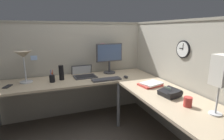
% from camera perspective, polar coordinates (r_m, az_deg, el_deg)
% --- Properties ---
extents(ground_plane, '(6.80, 6.80, 0.00)m').
position_cam_1_polar(ground_plane, '(2.63, 0.10, -20.35)').
color(ground_plane, '#4C443D').
extents(cubicle_wall_back, '(2.57, 0.12, 1.58)m').
position_cam_1_polar(cubicle_wall_back, '(3.02, -12.35, 0.30)').
color(cubicle_wall_back, '#A8A393').
rests_on(cubicle_wall_back, ground).
extents(cubicle_wall_right, '(0.12, 2.37, 1.58)m').
position_cam_1_polar(cubicle_wall_right, '(2.52, 21.28, -2.95)').
color(cubicle_wall_right, '#A8A393').
rests_on(cubicle_wall_right, ground).
extents(desk, '(2.35, 2.15, 0.73)m').
position_cam_1_polar(desk, '(2.25, -2.96, -8.25)').
color(desk, tan).
rests_on(desk, ground).
extents(monitor, '(0.46, 0.20, 0.50)m').
position_cam_1_polar(monitor, '(2.88, -0.87, 4.67)').
color(monitor, '#38383D').
rests_on(monitor, desk).
extents(laptop, '(0.36, 0.39, 0.22)m').
position_cam_1_polar(laptop, '(2.81, -9.39, -1.36)').
color(laptop, '#38383D').
rests_on(laptop, desk).
extents(keyboard, '(0.43, 0.15, 0.02)m').
position_cam_1_polar(keyboard, '(2.54, -1.86, -3.10)').
color(keyboard, '#38383D').
rests_on(keyboard, desk).
extents(computer_mouse, '(0.06, 0.10, 0.03)m').
position_cam_1_polar(computer_mouse, '(2.66, 4.64, -2.24)').
color(computer_mouse, '#232326').
rests_on(computer_mouse, desk).
extents(desk_lamp_dome, '(0.24, 0.24, 0.44)m').
position_cam_1_polar(desk_lamp_dome, '(2.63, -27.28, 3.88)').
color(desk_lamp_dome, '#B7BABF').
rests_on(desk_lamp_dome, desk).
extents(pen_cup, '(0.08, 0.08, 0.18)m').
position_cam_1_polar(pen_cup, '(2.57, -19.22, -2.67)').
color(pen_cup, black).
rests_on(pen_cup, desk).
extents(cell_phone, '(0.11, 0.16, 0.01)m').
position_cam_1_polar(cell_phone, '(2.63, -31.30, -4.66)').
color(cell_phone, black).
rests_on(cell_phone, desk).
extents(thermos_flask, '(0.07, 0.07, 0.22)m').
position_cam_1_polar(thermos_flask, '(2.63, -16.44, -0.83)').
color(thermos_flask, black).
rests_on(thermos_flask, desk).
extents(office_phone, '(0.21, 0.22, 0.11)m').
position_cam_1_polar(office_phone, '(2.04, 18.65, -7.24)').
color(office_phone, black).
rests_on(office_phone, desk).
extents(book_stack, '(0.32, 0.26, 0.04)m').
position_cam_1_polar(book_stack, '(2.34, 12.71, -4.60)').
color(book_stack, '#BF3F38').
rests_on(book_stack, desk).
extents(desk_lamp_paper, '(0.13, 0.13, 0.53)m').
position_cam_1_polar(desk_lamp_paper, '(1.70, 32.51, -0.60)').
color(desk_lamp_paper, '#B7BABF').
rests_on(desk_lamp_paper, desk).
extents(coffee_mug, '(0.08, 0.08, 0.10)m').
position_cam_1_polar(coffee_mug, '(1.84, 23.81, -9.62)').
color(coffee_mug, '#B2332D').
rests_on(coffee_mug, desk).
extents(wall_clock, '(0.04, 0.22, 0.22)m').
position_cam_1_polar(wall_clock, '(2.34, 22.54, 6.34)').
color(wall_clock, black).
extents(pinned_note_leftmost, '(0.07, 0.00, 0.06)m').
position_cam_1_polar(pinned_note_leftmost, '(3.01, -3.09, 8.28)').
color(pinned_note_leftmost, pink).
extents(pinned_note_middle, '(0.09, 0.00, 0.07)m').
position_cam_1_polar(pinned_note_middle, '(2.90, -24.44, 3.68)').
color(pinned_note_middle, '#99B7E5').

